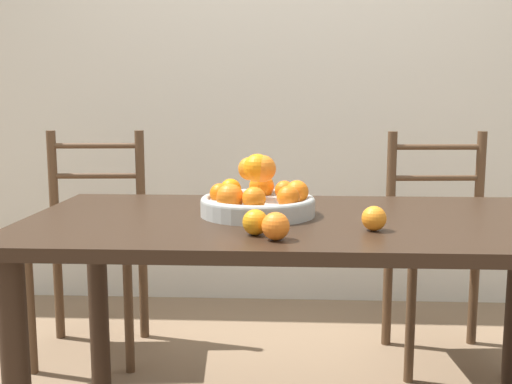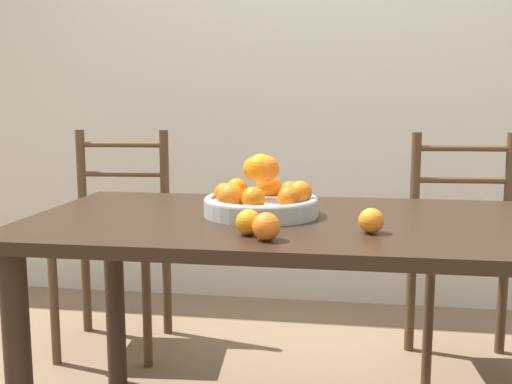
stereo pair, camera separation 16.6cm
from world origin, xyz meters
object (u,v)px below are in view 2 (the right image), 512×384
object	(u,v)px
fruit_bowl	(261,198)
orange_loose_1	(266,226)
orange_loose_2	(371,221)
orange_loose_0	(249,222)
chair_left	(115,240)
chair_right	(468,253)

from	to	relation	value
fruit_bowl	orange_loose_1	distance (m)	0.33
orange_loose_1	fruit_bowl	bearing A→B (deg)	100.43
orange_loose_2	orange_loose_0	bearing A→B (deg)	-167.41
fruit_bowl	orange_loose_2	world-z (taller)	fruit_bowl
orange_loose_1	orange_loose_2	bearing A→B (deg)	25.68
orange_loose_0	orange_loose_2	world-z (taller)	same
chair_left	fruit_bowl	bearing A→B (deg)	-46.99
orange_loose_0	chair_left	world-z (taller)	chair_left
orange_loose_0	chair_left	size ratio (longest dim) A/B	0.07
orange_loose_1	orange_loose_2	size ratio (longest dim) A/B	1.06
orange_loose_0	chair_left	bearing A→B (deg)	128.17
orange_loose_1	chair_right	distance (m)	1.24
fruit_bowl	chair_right	bearing A→B (deg)	42.73
fruit_bowl	chair_right	size ratio (longest dim) A/B	0.36
fruit_bowl	chair_right	xyz separation A→B (m)	(0.73, 0.67, -0.31)
chair_right	orange_loose_0	bearing A→B (deg)	-131.67
fruit_bowl	orange_loose_2	bearing A→B (deg)	-32.79
orange_loose_1	chair_left	size ratio (longest dim) A/B	0.07
fruit_bowl	orange_loose_1	xyz separation A→B (m)	(0.06, -0.32, -0.02)
orange_loose_2	chair_left	xyz separation A→B (m)	(-1.05, 0.87, -0.29)
chair_left	chair_right	bearing A→B (deg)	-4.46
orange_loose_2	chair_left	bearing A→B (deg)	140.12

